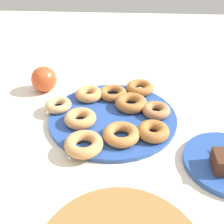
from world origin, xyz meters
TOP-DOWN VIEW (x-y plane):
  - ground_plane at (0.00, 0.00)m, footprint 2.40×2.40m
  - donut_plate at (0.00, 0.00)m, footprint 0.36×0.36m
  - donut_0 at (-0.08, -0.14)m, footprint 0.09×0.09m
  - donut_1 at (0.08, -0.09)m, footprint 0.12×0.12m
  - donut_2 at (0.08, 0.04)m, footprint 0.12×0.12m
  - donut_3 at (-0.11, 0.09)m, footprint 0.11×0.11m
  - donut_4 at (0.06, 0.15)m, footprint 0.12×0.12m
  - donut_5 at (-0.12, -0.01)m, footprint 0.11×0.11m
  - donut_6 at (0.01, -0.10)m, footprint 0.11×0.11m
  - donut_7 at (-0.03, 0.10)m, footprint 0.09×0.09m
  - donut_8 at (0.16, -0.02)m, footprint 0.10×0.10m
  - donut_9 at (-0.05, -0.04)m, footprint 0.13×0.13m
  - brownie_far at (-0.25, 0.19)m, footprint 0.04×0.05m
  - apple at (0.24, -0.15)m, footprint 0.08×0.08m

SIDE VIEW (x-z plane):
  - ground_plane at x=0.00m, z-range 0.00..0.00m
  - donut_plate at x=0.00m, z-range 0.00..0.01m
  - donut_8 at x=0.16m, z-range 0.01..0.04m
  - donut_6 at x=0.01m, z-range 0.01..0.04m
  - donut_5 at x=-0.12m, z-range 0.01..0.04m
  - donut_7 at x=-0.03m, z-range 0.01..0.04m
  - donut_0 at x=-0.08m, z-range 0.01..0.04m
  - donut_4 at x=0.06m, z-range 0.01..0.04m
  - donut_2 at x=0.08m, z-range 0.01..0.04m
  - donut_1 at x=0.08m, z-range 0.01..0.04m
  - donut_3 at x=-0.11m, z-range 0.01..0.04m
  - donut_9 at x=-0.05m, z-range 0.01..0.04m
  - brownie_far at x=-0.25m, z-range 0.01..0.05m
  - apple at x=0.24m, z-range 0.00..0.08m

